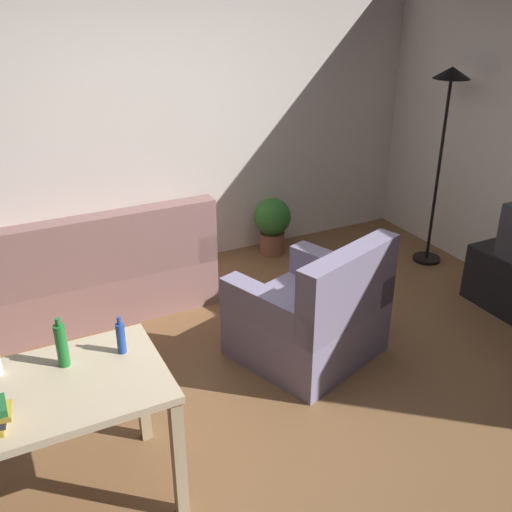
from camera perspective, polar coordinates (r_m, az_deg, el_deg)
name	(u,v)px	position (r m, az deg, el deg)	size (l,w,h in m)	color
ground_plane	(276,390)	(4.05, 1.96, -12.81)	(5.20, 4.40, 0.02)	brown
wall_rear	(158,121)	(5.34, -9.43, 12.71)	(5.20, 0.10, 2.70)	silver
couch	(98,275)	(4.94, -15.04, -1.79)	(1.81, 0.84, 0.92)	#996B66
torchiere_lamp	(446,114)	(5.53, 17.92, 12.95)	(0.32, 0.32, 1.81)	black
desk	(40,409)	(3.04, -20.12, -13.72)	(1.20, 0.70, 0.76)	#C6B28E
potted_plant	(272,222)	(5.74, 1.59, 3.27)	(0.36, 0.36, 0.57)	brown
armchair	(313,316)	(4.21, 5.52, -5.83)	(1.13, 1.09, 0.92)	gray
bottle_green	(62,345)	(3.04, -18.28, -8.15)	(0.06, 0.06, 0.27)	#1E722D
bottle_blue	(121,337)	(3.08, -12.93, -7.69)	(0.05, 0.05, 0.21)	#2347A3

